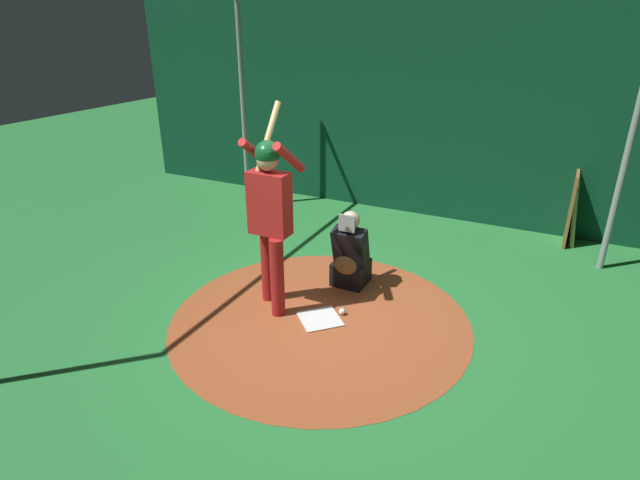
{
  "coord_description": "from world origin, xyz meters",
  "views": [
    {
      "loc": [
        4.28,
        2.11,
        3.03
      ],
      "look_at": [
        0.0,
        0.0,
        0.95
      ],
      "focal_mm": 28.77,
      "sensor_mm": 36.0,
      "label": 1
    }
  ],
  "objects_px": {
    "batter": "(270,209)",
    "catcher": "(350,257)",
    "home_plate": "(320,319)",
    "bat_rack": "(572,209)",
    "baseball_0": "(342,311)"
  },
  "relations": [
    {
      "from": "catcher",
      "to": "baseball_0",
      "type": "height_order",
      "value": "catcher"
    },
    {
      "from": "batter",
      "to": "bat_rack",
      "type": "height_order",
      "value": "batter"
    },
    {
      "from": "catcher",
      "to": "baseball_0",
      "type": "bearing_deg",
      "value": 16.71
    },
    {
      "from": "bat_rack",
      "to": "baseball_0",
      "type": "height_order",
      "value": "bat_rack"
    },
    {
      "from": "batter",
      "to": "baseball_0",
      "type": "distance_m",
      "value": 1.39
    },
    {
      "from": "bat_rack",
      "to": "batter",
      "type": "bearing_deg",
      "value": -39.77
    },
    {
      "from": "catcher",
      "to": "baseball_0",
      "type": "xyz_separation_m",
      "value": [
        0.68,
        0.21,
        -0.33
      ]
    },
    {
      "from": "batter",
      "to": "catcher",
      "type": "relative_size",
      "value": 2.31
    },
    {
      "from": "catcher",
      "to": "bat_rack",
      "type": "bearing_deg",
      "value": 138.65
    },
    {
      "from": "home_plate",
      "to": "bat_rack",
      "type": "xyz_separation_m",
      "value": [
        -3.54,
        2.3,
        0.48
      ]
    },
    {
      "from": "home_plate",
      "to": "bat_rack",
      "type": "relative_size",
      "value": 0.4
    },
    {
      "from": "batter",
      "to": "baseball_0",
      "type": "height_order",
      "value": "batter"
    },
    {
      "from": "home_plate",
      "to": "baseball_0",
      "type": "height_order",
      "value": "baseball_0"
    },
    {
      "from": "home_plate",
      "to": "catcher",
      "type": "relative_size",
      "value": 0.44
    },
    {
      "from": "home_plate",
      "to": "batter",
      "type": "distance_m",
      "value": 1.31
    }
  ]
}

